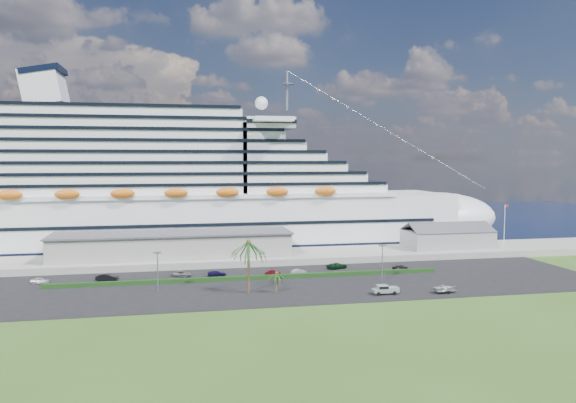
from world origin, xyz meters
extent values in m
plane|color=#35521B|center=(0.00, 0.00, 0.00)|extent=(420.00, 420.00, 0.00)
cube|color=black|center=(0.00, 11.00, 0.06)|extent=(140.00, 38.00, 0.12)
cube|color=gray|center=(0.00, 40.00, 0.90)|extent=(240.00, 20.00, 1.80)
cube|color=black|center=(0.00, 130.00, 0.01)|extent=(420.00, 160.00, 0.02)
cube|color=silver|center=(-20.00, 64.00, 8.00)|extent=(160.00, 30.00, 16.00)
ellipsoid|color=silver|center=(60.00, 64.00, 8.00)|extent=(40.00, 30.00, 16.00)
cube|color=black|center=(-20.00, 64.00, 1.20)|extent=(164.00, 30.60, 2.40)
cube|color=silver|center=(-32.00, 64.00, 29.60)|extent=(128.00, 26.00, 24.80)
cube|color=silver|center=(2.80, 64.00, 37.40)|extent=(14.00, 38.00, 3.20)
cube|color=silver|center=(-60.00, 64.00, 47.00)|extent=(11.58, 14.00, 11.58)
cylinder|color=gray|center=(10.00, 64.00, 48.00)|extent=(0.70, 0.70, 12.00)
ellipsoid|color=#C85E12|center=(-24.00, 48.20, 17.80)|extent=(90.00, 2.40, 2.60)
ellipsoid|color=#C85E12|center=(-24.00, 79.80, 17.80)|extent=(90.00, 2.40, 2.60)
cube|color=black|center=(-20.00, 64.00, 8.80)|extent=(144.00, 30.40, 0.90)
cube|color=gray|center=(-25.00, 40.00, 4.80)|extent=(60.00, 14.00, 6.00)
cube|color=#4C4C54|center=(-25.00, 40.00, 7.90)|extent=(61.00, 15.00, 0.40)
cube|color=gray|center=(52.00, 40.00, 4.20)|extent=(24.00, 12.00, 4.80)
cube|color=#4C4C54|center=(52.00, 37.00, 7.80)|extent=(24.00, 6.31, 2.74)
cube|color=#4C4C54|center=(52.00, 43.00, 7.80)|extent=(24.00, 6.31, 2.74)
cylinder|color=silver|center=(70.00, 40.00, 7.80)|extent=(0.16, 0.16, 12.00)
cube|color=red|center=(70.50, 40.00, 13.40)|extent=(1.00, 0.04, 0.70)
cube|color=black|center=(-8.00, 16.00, 0.57)|extent=(88.00, 1.10, 0.90)
cylinder|color=gray|center=(-28.00, 8.00, 4.12)|extent=(0.24, 0.24, 8.00)
cube|color=gray|center=(-28.00, 8.00, 8.22)|extent=(1.60, 0.35, 0.35)
cylinder|color=gray|center=(20.00, 8.00, 4.12)|extent=(0.24, 0.24, 8.00)
cube|color=gray|center=(20.00, 8.00, 8.22)|extent=(1.60, 0.35, 0.35)
cylinder|color=#47301E|center=(-10.00, 4.00, 5.25)|extent=(0.54, 0.54, 10.50)
sphere|color=#47301E|center=(-10.00, 4.00, 10.50)|extent=(0.98, 0.98, 0.98)
cylinder|color=#47301E|center=(-4.50, 2.50, 2.10)|extent=(0.35, 0.35, 4.20)
sphere|color=#47301E|center=(-4.50, 2.50, 4.20)|extent=(0.73, 0.73, 0.73)
imported|color=silver|center=(-53.29, 21.06, 0.77)|extent=(4.05, 2.20, 1.31)
imported|color=black|center=(-39.37, 21.19, 0.91)|extent=(5.01, 2.48, 1.58)
imported|color=slate|center=(-23.13, 22.45, 0.76)|extent=(5.04, 3.78, 1.27)
imported|color=#16113C|center=(-15.14, 21.48, 0.75)|extent=(4.40, 1.88, 1.26)
imported|color=maroon|center=(-2.17, 20.07, 0.76)|extent=(3.91, 1.96, 1.28)
imported|color=#A0A1A7|center=(3.84, 19.59, 0.73)|extent=(3.93, 2.43, 1.22)
imported|color=black|center=(14.60, 24.35, 0.85)|extent=(5.73, 4.03, 1.45)
imported|color=black|center=(29.05, 19.39, 0.76)|extent=(4.75, 3.41, 1.28)
cylinder|color=black|center=(14.83, -3.64, 0.50)|extent=(0.77, 0.27, 0.77)
cylinder|color=black|center=(14.83, -1.82, 0.50)|extent=(0.77, 0.27, 0.77)
cylinder|color=black|center=(18.19, -3.64, 0.50)|extent=(0.77, 0.27, 0.77)
cylinder|color=black|center=(18.19, -1.82, 0.50)|extent=(0.77, 0.27, 0.77)
cube|color=silver|center=(16.65, -2.73, 0.84)|extent=(5.20, 1.95, 0.67)
cube|color=silver|center=(18.05, -2.73, 1.22)|extent=(2.32, 1.89, 0.53)
cube|color=silver|center=(15.98, -2.73, 1.51)|extent=(2.12, 1.84, 0.91)
cube|color=black|center=(15.98, -2.73, 1.61)|extent=(1.93, 1.88, 0.53)
cube|color=silver|center=(14.45, -2.73, 1.03)|extent=(0.88, 1.83, 0.34)
cube|color=gray|center=(28.80, -4.25, 0.65)|extent=(4.60, 2.06, 0.12)
cylinder|color=gray|center=(26.76, -4.25, 0.65)|extent=(2.13, 0.28, 0.08)
cylinder|color=black|center=(29.18, -5.12, 0.43)|extent=(0.64, 0.27, 0.62)
cylinder|color=black|center=(29.18, -3.38, 0.43)|extent=(0.64, 0.27, 0.62)
imported|color=silver|center=(28.80, -4.25, 1.22)|extent=(5.23, 3.96, 1.02)
camera|label=1|loc=(-24.39, -106.90, 27.20)|focal=35.00mm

